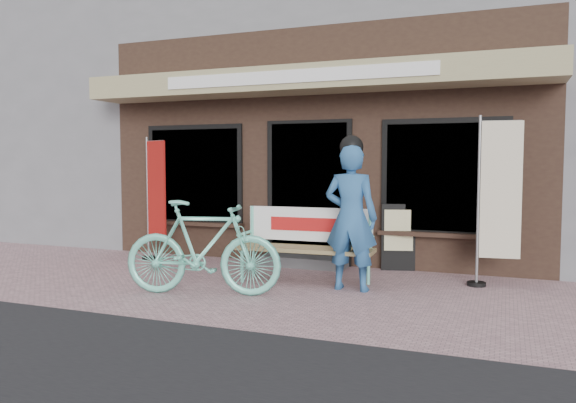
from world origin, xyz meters
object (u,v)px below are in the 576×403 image
at_px(bicycle, 203,248).
at_px(nobori_cream, 497,199).
at_px(person, 351,215).
at_px(menu_stand, 398,236).
at_px(bench, 307,239).
at_px(nobori_red, 155,197).

distance_m(bicycle, nobori_cream, 3.66).
relative_size(person, nobori_cream, 0.88).
height_order(bicycle, menu_stand, bicycle).
distance_m(bench, menu_stand, 1.56).
bearing_deg(person, nobori_cream, 26.70).
bearing_deg(person, bench, 159.81).
bearing_deg(nobori_red, menu_stand, 29.19).
bearing_deg(person, menu_stand, 78.05).
xyz_separation_m(nobori_red, nobori_cream, (5.07, -0.05, 0.09)).
bearing_deg(nobori_red, bench, 7.44).
distance_m(nobori_cream, menu_stand, 1.60).
bearing_deg(nobori_red, nobori_cream, 19.63).
relative_size(bench, nobori_cream, 0.84).
height_order(nobori_red, nobori_cream, nobori_cream).
bearing_deg(bicycle, menu_stand, -52.47).
height_order(bench, nobori_cream, nobori_cream).
xyz_separation_m(bicycle, menu_stand, (1.87, 2.34, -0.07)).
distance_m(person, menu_stand, 1.56).
distance_m(bicycle, nobori_red, 2.60).
bearing_deg(bench, person, -22.87).
height_order(bicycle, nobori_cream, nobori_cream).
bearing_deg(nobori_cream, bench, -172.98).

